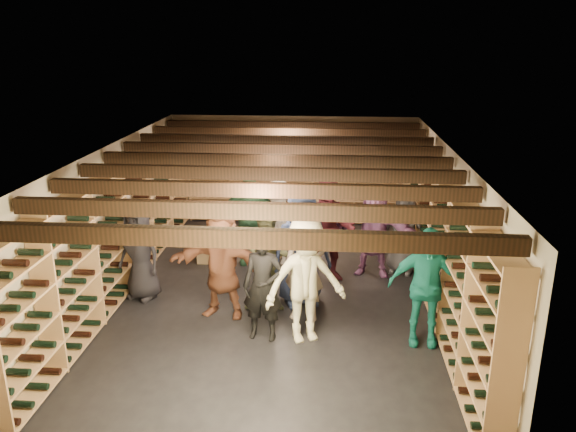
% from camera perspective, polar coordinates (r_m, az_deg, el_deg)
% --- Properties ---
extents(ground, '(8.00, 8.00, 0.00)m').
position_cam_1_polar(ground, '(9.44, -1.24, -7.85)').
color(ground, black).
rests_on(ground, ground).
extents(walls, '(5.52, 8.02, 2.40)m').
position_cam_1_polar(walls, '(8.99, -1.29, -0.94)').
color(walls, tan).
rests_on(walls, ground).
extents(ceiling, '(5.50, 8.00, 0.01)m').
position_cam_1_polar(ceiling, '(8.68, -1.35, 6.58)').
color(ceiling, beige).
rests_on(ceiling, walls).
extents(ceiling_joists, '(5.40, 7.12, 0.18)m').
position_cam_1_polar(ceiling_joists, '(8.71, -1.34, 5.68)').
color(ceiling_joists, black).
rests_on(ceiling_joists, ground).
extents(wine_rack_left, '(0.32, 7.50, 2.15)m').
position_cam_1_polar(wine_rack_left, '(9.62, -16.70, -1.22)').
color(wine_rack_left, tan).
rests_on(wine_rack_left, ground).
extents(wine_rack_right, '(0.32, 7.50, 2.15)m').
position_cam_1_polar(wine_rack_right, '(9.15, 14.96, -2.06)').
color(wine_rack_right, tan).
rests_on(wine_rack_right, ground).
extents(wine_rack_back, '(4.70, 0.30, 2.15)m').
position_cam_1_polar(wine_rack_back, '(12.69, 0.44, 4.08)').
color(wine_rack_back, tan).
rests_on(wine_rack_back, ground).
extents(crate_stack_left, '(0.50, 0.33, 0.51)m').
position_cam_1_polar(crate_stack_left, '(10.73, -7.83, -3.30)').
color(crate_stack_left, tan).
rests_on(crate_stack_left, ground).
extents(crate_stack_right, '(0.56, 0.43, 0.68)m').
position_cam_1_polar(crate_stack_right, '(10.92, -1.67, -2.28)').
color(crate_stack_right, tan).
rests_on(crate_stack_right, ground).
extents(crate_loose, '(0.58, 0.48, 0.17)m').
position_cam_1_polar(crate_loose, '(11.77, 8.58, -2.28)').
color(crate_loose, tan).
rests_on(crate_loose, ground).
extents(person_0, '(0.89, 0.74, 1.56)m').
position_cam_1_polar(person_0, '(9.32, -14.82, -3.63)').
color(person_0, black).
rests_on(person_0, ground).
extents(person_1, '(0.62, 0.45, 1.57)m').
position_cam_1_polar(person_1, '(7.83, -2.56, -7.18)').
color(person_1, black).
rests_on(person_1, ground).
extents(person_2, '(0.84, 0.68, 1.64)m').
position_cam_1_polar(person_2, '(8.60, -1.91, -4.55)').
color(person_2, '#4F5536').
rests_on(person_2, ground).
extents(person_3, '(1.32, 1.05, 1.79)m').
position_cam_1_polar(person_3, '(7.73, 1.79, -6.61)').
color(person_3, beige).
rests_on(person_3, ground).
extents(person_4, '(1.02, 0.47, 1.70)m').
position_cam_1_polar(person_4, '(7.90, 13.74, -6.96)').
color(person_4, '#167D6D').
rests_on(person_4, ground).
extents(person_5, '(1.62, 0.77, 1.68)m').
position_cam_1_polar(person_5, '(8.49, -6.74, -4.82)').
color(person_5, brown).
rests_on(person_5, ground).
extents(person_6, '(1.06, 0.86, 1.89)m').
position_cam_1_polar(person_6, '(8.78, 1.37, -3.18)').
color(person_6, '#202C4E').
rests_on(person_6, ground).
extents(person_7, '(0.73, 0.59, 1.72)m').
position_cam_1_polar(person_7, '(8.30, 1.72, -5.08)').
color(person_7, gray).
rests_on(person_7, ground).
extents(person_8, '(0.94, 0.76, 1.83)m').
position_cam_1_polar(person_8, '(9.65, 4.24, -1.45)').
color(person_8, '#4B1820').
rests_on(person_8, ground).
extents(person_9, '(1.08, 0.69, 1.60)m').
position_cam_1_polar(person_9, '(10.35, -0.93, -0.72)').
color(person_9, '#A09E92').
rests_on(person_9, ground).
extents(person_10, '(1.07, 0.48, 1.79)m').
position_cam_1_polar(person_10, '(10.38, -3.96, -0.13)').
color(person_10, '#28553A').
rests_on(person_10, ground).
extents(person_11, '(1.60, 0.76, 1.65)m').
position_cam_1_polar(person_11, '(9.99, 8.69, -1.46)').
color(person_11, '#9B5D9B').
rests_on(person_11, ground).
extents(person_12, '(0.85, 0.67, 1.53)m').
position_cam_1_polar(person_12, '(10.20, 11.63, -1.58)').
color(person_12, '#37363C').
rests_on(person_12, ground).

